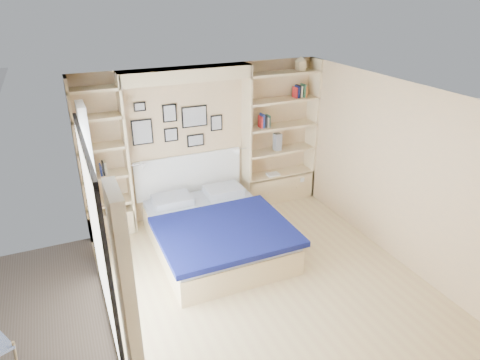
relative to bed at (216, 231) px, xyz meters
name	(u,v)px	position (x,y,z in m)	size (l,w,h in m)	color
ground	(263,281)	(0.29, -1.00, -0.29)	(4.50, 4.50, 0.00)	tan
room_shell	(196,171)	(-0.10, 0.53, 0.79)	(4.50, 4.50, 4.50)	tan
bed	(216,231)	(0.00, 0.00, 0.00)	(1.82, 2.38, 1.07)	tan
photo_gallery	(177,125)	(-0.16, 1.23, 1.32)	(1.48, 0.02, 0.82)	black
reading_lamps	(192,158)	(-0.01, 1.00, 0.82)	(1.92, 0.12, 0.15)	silver
shelf_decor	(269,111)	(1.39, 1.07, 1.41)	(3.50, 0.23, 2.03)	#A51E1E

